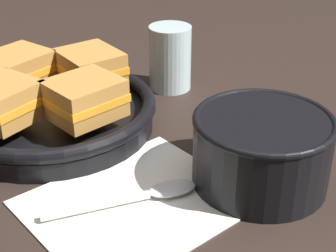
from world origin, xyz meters
The scene contains 10 objects.
ground_plane centered at (0.00, 0.00, 0.00)m, with size 4.00×4.00×0.00m, color black.
napkin centered at (-0.07, -0.01, 0.00)m, with size 0.21×0.18×0.00m.
soup_bowl centered at (0.06, -0.07, 0.05)m, with size 0.15×0.15×0.08m.
spoon centered at (-0.06, -0.02, 0.01)m, with size 0.16×0.07×0.01m.
skillet centered at (-0.06, 0.19, 0.02)m, with size 0.27×0.38×0.04m.
sandwich_near_left centered at (-0.05, 0.12, 0.07)m, with size 0.09×0.08×0.05m.
sandwich_near_right centered at (0.01, 0.20, 0.07)m, with size 0.08×0.09×0.05m.
sandwich_far_left centered at (-0.07, 0.25, 0.07)m, with size 0.10×0.09×0.05m.
sandwich_far_right centered at (-0.13, 0.18, 0.07)m, with size 0.09×0.10×0.05m.
drinking_glass centered at (0.14, 0.19, 0.05)m, with size 0.06×0.06×0.10m.
Camera 1 is at (-0.32, -0.37, 0.33)m, focal length 55.00 mm.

